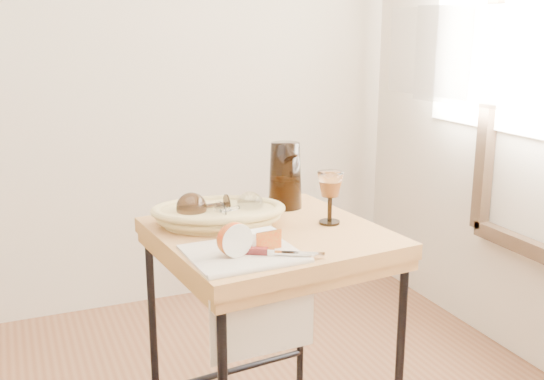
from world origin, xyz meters
name	(u,v)px	position (x,y,z in m)	size (l,w,h in m)	color
wall_back	(6,16)	(0.00, 1.80, 1.35)	(3.60, 0.00, 2.70)	beige
side_table	(269,352)	(0.61, 0.44, 0.38)	(0.59, 0.59, 0.76)	olive
tea_towel	(243,253)	(0.47, 0.29, 0.76)	(0.27, 0.24, 0.01)	#F6E4CB
bread_basket	(219,216)	(0.49, 0.54, 0.78)	(0.34, 0.23, 0.05)	tan
goblet_lying_a	(207,206)	(0.46, 0.56, 0.81)	(0.14, 0.09, 0.09)	#3F2C1F
goblet_lying_b	(237,208)	(0.54, 0.52, 0.81)	(0.13, 0.08, 0.08)	white
pitcher	(285,175)	(0.74, 0.64, 0.86)	(0.15, 0.23, 0.25)	black
wine_goblet	(330,198)	(0.79, 0.43, 0.83)	(0.08, 0.08, 0.16)	white
apple_half	(233,239)	(0.44, 0.28, 0.80)	(0.09, 0.05, 0.08)	#D10000
apple_wedge	(262,239)	(0.52, 0.29, 0.79)	(0.07, 0.04, 0.05)	white
table_knife	(275,251)	(0.54, 0.24, 0.77)	(0.22, 0.02, 0.02)	silver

